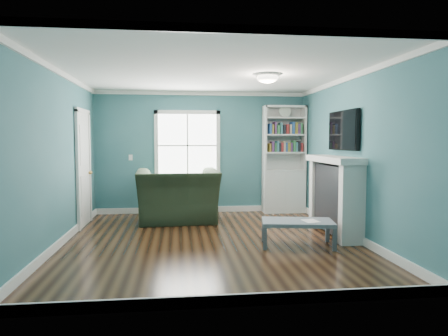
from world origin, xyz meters
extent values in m
plane|color=black|center=(0.00, 0.00, 0.00)|extent=(5.00, 5.00, 0.00)
plane|color=#31676E|center=(0.00, 2.50, 1.30)|extent=(4.50, 0.00, 4.50)
plane|color=#31676E|center=(0.00, -2.50, 1.30)|extent=(4.50, 0.00, 4.50)
plane|color=#31676E|center=(-2.25, 0.00, 1.30)|extent=(0.00, 5.00, 5.00)
plane|color=#31676E|center=(2.25, 0.00, 1.30)|extent=(0.00, 5.00, 5.00)
plane|color=white|center=(0.00, 0.00, 2.60)|extent=(5.00, 5.00, 0.00)
cube|color=white|center=(0.00, 2.48, 0.06)|extent=(4.50, 0.03, 0.12)
cube|color=white|center=(0.00, -2.48, 0.06)|extent=(4.50, 0.03, 0.12)
cube|color=white|center=(-2.23, 0.00, 0.06)|extent=(0.03, 5.00, 0.12)
cube|color=white|center=(2.23, 0.00, 0.06)|extent=(0.03, 5.00, 0.12)
cube|color=white|center=(0.00, 2.48, 2.56)|extent=(4.50, 0.04, 0.08)
cube|color=white|center=(0.00, -2.48, 2.56)|extent=(4.50, 0.04, 0.08)
cube|color=white|center=(-2.23, 0.00, 2.56)|extent=(0.04, 5.00, 0.08)
cube|color=white|center=(2.23, 0.00, 2.56)|extent=(0.04, 5.00, 0.08)
cube|color=white|center=(-0.30, 2.50, 1.45)|extent=(1.24, 0.01, 1.34)
cube|color=white|center=(-0.96, 2.48, 1.45)|extent=(0.08, 0.06, 1.50)
cube|color=white|center=(0.36, 2.48, 1.45)|extent=(0.08, 0.06, 1.50)
cube|color=white|center=(-0.30, 2.48, 0.74)|extent=(1.40, 0.06, 0.08)
cube|color=white|center=(-0.30, 2.48, 2.16)|extent=(1.40, 0.06, 0.08)
cube|color=white|center=(-0.30, 2.48, 1.45)|extent=(1.24, 0.03, 0.03)
cube|color=white|center=(-0.30, 2.48, 1.45)|extent=(0.03, 0.03, 1.34)
cube|color=silver|center=(1.77, 2.30, 0.45)|extent=(0.90, 0.35, 0.90)
cube|color=silver|center=(1.34, 2.30, 1.60)|extent=(0.04, 0.35, 1.40)
cube|color=silver|center=(2.20, 2.30, 1.60)|extent=(0.04, 0.35, 1.40)
cube|color=silver|center=(1.77, 2.46, 1.60)|extent=(0.90, 0.02, 1.40)
cube|color=silver|center=(1.77, 2.30, 2.28)|extent=(0.90, 0.35, 0.04)
cube|color=silver|center=(1.77, 2.30, 0.92)|extent=(0.84, 0.33, 0.03)
cube|color=silver|center=(1.77, 2.30, 1.30)|extent=(0.84, 0.33, 0.03)
cube|color=silver|center=(1.77, 2.30, 1.68)|extent=(0.84, 0.33, 0.03)
cube|color=silver|center=(1.77, 2.30, 2.04)|extent=(0.84, 0.33, 0.03)
cube|color=olive|center=(1.77, 2.28, 1.43)|extent=(0.70, 0.25, 0.22)
cube|color=#593366|center=(1.77, 2.28, 1.81)|extent=(0.70, 0.25, 0.22)
cylinder|color=beige|center=(1.77, 2.25, 2.19)|extent=(0.26, 0.06, 0.26)
cube|color=black|center=(2.09, 0.20, 0.60)|extent=(0.30, 1.20, 1.10)
cube|color=black|center=(2.07, 0.20, 0.40)|extent=(0.22, 0.65, 0.70)
cube|color=silver|center=(2.07, -0.47, 0.60)|extent=(0.36, 0.16, 1.20)
cube|color=silver|center=(2.07, 0.87, 0.60)|extent=(0.36, 0.16, 1.20)
cube|color=silver|center=(2.05, 0.20, 1.25)|extent=(0.44, 1.58, 0.10)
cube|color=black|center=(2.20, 0.20, 1.72)|extent=(0.06, 1.10, 0.65)
cube|color=silver|center=(-2.23, 1.40, 1.02)|extent=(0.04, 0.80, 2.05)
cube|color=white|center=(-2.22, 0.95, 1.02)|extent=(0.05, 0.08, 2.13)
cube|color=white|center=(-2.22, 1.85, 1.02)|extent=(0.05, 0.08, 2.13)
cube|color=white|center=(-2.22, 1.40, 2.09)|extent=(0.05, 0.98, 0.08)
sphere|color=#BF8C3F|center=(-2.17, 1.70, 0.95)|extent=(0.07, 0.07, 0.07)
ellipsoid|color=white|center=(0.90, 0.10, 2.54)|extent=(0.34, 0.34, 0.15)
cylinder|color=white|center=(0.90, 0.10, 2.58)|extent=(0.38, 0.38, 0.03)
cube|color=white|center=(-1.50, 2.48, 1.20)|extent=(0.08, 0.01, 0.12)
imported|color=#202D1C|center=(-0.51, 1.57, 0.67)|extent=(1.57, 1.06, 1.34)
cube|color=#464C54|center=(0.72, -0.60, 0.16)|extent=(0.07, 0.07, 0.32)
cube|color=#464C54|center=(1.69, -0.77, 0.16)|extent=(0.07, 0.07, 0.32)
cube|color=#464C54|center=(0.81, -0.10, 0.16)|extent=(0.07, 0.07, 0.32)
cube|color=#464C54|center=(1.78, -0.27, 0.16)|extent=(0.07, 0.07, 0.32)
cube|color=slate|center=(1.25, -0.43, 0.35)|extent=(1.12, 0.74, 0.06)
cube|color=white|center=(1.43, -0.49, 0.38)|extent=(0.24, 0.29, 0.00)
camera|label=1|loc=(-0.50, -6.11, 1.57)|focal=32.00mm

